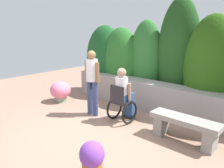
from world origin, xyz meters
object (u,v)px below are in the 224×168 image
Objects in this scene: flower_pot_red_accent at (60,91)px; person_standing_companion at (92,79)px; stone_bench at (184,126)px; flower_pot_purple_near at (92,159)px; person_in_wheelchair at (123,97)px.

person_standing_companion is at bearing -3.18° from flower_pot_red_accent.
person_standing_companion is (-2.43, -0.23, 0.64)m from stone_bench.
stone_bench is at bearing 74.55° from flower_pot_purple_near.
stone_bench is 0.83× the size of person_standing_companion.
person_in_wheelchair is at bearing 117.55° from flower_pot_purple_near.
flower_pot_red_accent is (-2.37, -0.14, -0.29)m from person_in_wheelchair.
flower_pot_purple_near is 0.94× the size of flower_pot_red_accent.
flower_pot_purple_near is at bearing -28.46° from flower_pot_red_accent.
flower_pot_purple_near is at bearing -98.36° from stone_bench.
person_in_wheelchair is 2.25× the size of flower_pot_purple_near.
flower_pot_purple_near is at bearing -55.20° from person_in_wheelchair.
flower_pot_red_accent is at bearing 151.54° from flower_pot_purple_near.
person_standing_companion is 2.86× the size of flower_pot_purple_near.
person_standing_companion reaches higher than stone_bench.
stone_bench is 2.07m from flower_pot_purple_near.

